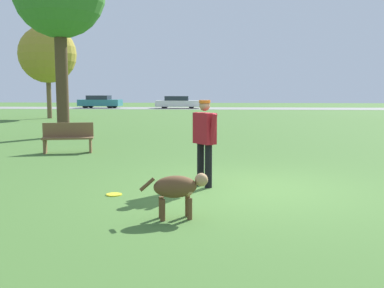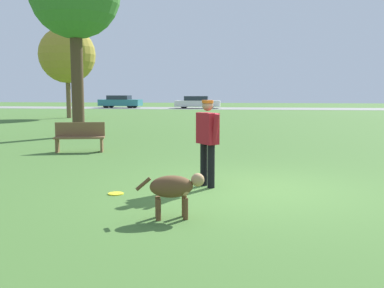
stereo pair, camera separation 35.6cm
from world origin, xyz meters
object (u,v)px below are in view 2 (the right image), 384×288
Objects in this scene: park_bench at (80,136)px; parked_car_teal at (120,102)px; dog at (174,188)px; parked_car_white at (197,102)px; frisbee at (116,194)px; person at (208,136)px; tree_far_left at (67,55)px.

parked_car_teal is at bearing 90.90° from park_bench.
parked_car_white reaches higher than dog.
park_bench is at bearing 117.31° from frisbee.
park_bench is (-4.07, 4.24, -0.47)m from person.
park_bench is at bearing -66.27° from tree_far_left.
person is at bearing -68.52° from parked_car_teal.
frisbee is 23.27m from tree_far_left.
frisbee is at bearing -99.87° from person.
park_bench is (0.59, -33.28, -0.17)m from parked_car_white.
person is 1.91m from frisbee.
park_bench reaches higher than dog.
tree_far_left is 1.27× the size of parked_car_white.
tree_far_left is at bearing 101.17° from dog.
person is at bearing 68.52° from dog.
person is 2.17m from dog.
frisbee is at bearing 118.67° from dog.
dog is 0.16× the size of tree_far_left.
parked_car_white is at bearing 148.62° from person.
park_bench is at bearing 106.35° from dog.
dog is at bearing -72.61° from park_bench.
dog is at bearing -85.81° from parked_car_white.
parked_car_teal is 0.95× the size of parked_car_white.
person is at bearing 28.60° from frisbee.
parked_car_teal is (-11.36, 38.56, 0.65)m from frisbee.
parked_car_white is (-4.42, 39.61, 0.20)m from dog.
tree_far_left is (-10.77, 22.13, 3.62)m from dog.
tree_far_left reaches higher than parked_car_white.
tree_far_left is 4.03× the size of park_bench.
frisbee is (-1.22, 1.29, -0.41)m from dog.
tree_far_left reaches higher than frisbee.
person is 1.68× the size of dog.
dog is at bearing -69.76° from parked_car_teal.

